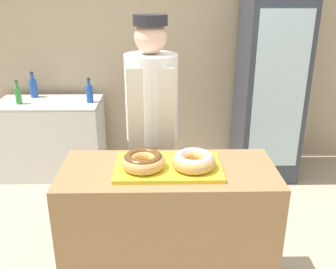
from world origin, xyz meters
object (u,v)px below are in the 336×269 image
at_px(bottle_green, 18,95).
at_px(donut_chocolate_glaze, 143,161).
at_px(donut_light_glaze, 194,160).
at_px(chest_freezer, 52,138).
at_px(brownie_back_left, 150,153).
at_px(baker_person, 152,128).
at_px(bottle_blue, 90,93).
at_px(serving_tray, 168,167).
at_px(bottle_blue_b, 33,87).
at_px(beverage_fridge, 269,88).
at_px(brownie_back_right, 186,153).

bearing_deg(bottle_green, donut_chocolate_glaze, -51.98).
distance_m(donut_light_glaze, chest_freezer, 2.30).
distance_m(donut_chocolate_glaze, brownie_back_left, 0.19).
height_order(donut_chocolate_glaze, baker_person, baker_person).
bearing_deg(donut_chocolate_glaze, bottle_blue, 109.65).
distance_m(brownie_back_left, chest_freezer, 2.01).
xyz_separation_m(serving_tray, chest_freezer, (-1.21, 1.74, -0.50)).
bearing_deg(serving_tray, chest_freezer, 124.86).
xyz_separation_m(bottle_blue, bottle_green, (-0.71, -0.04, -0.00)).
relative_size(baker_person, bottle_blue_b, 6.36).
bearing_deg(baker_person, donut_chocolate_glaze, -93.06).
bearing_deg(donut_light_glaze, bottle_green, 133.66).
bearing_deg(bottle_green, serving_tray, -48.42).
relative_size(bottle_green, bottle_blue_b, 0.87).
bearing_deg(serving_tray, beverage_fridge, 58.20).
height_order(serving_tray, chest_freezer, serving_tray).
relative_size(donut_chocolate_glaze, bottle_blue_b, 0.95).
bearing_deg(chest_freezer, brownie_back_left, -55.47).
bearing_deg(serving_tray, donut_chocolate_glaze, -165.96).
distance_m(brownie_back_left, bottle_blue, 1.70).
relative_size(serving_tray, brownie_back_left, 8.89).
bearing_deg(bottle_blue, chest_freezer, 175.99).
bearing_deg(brownie_back_right, baker_person, 114.30).
bearing_deg(bottle_blue_b, baker_person, -44.77).
relative_size(donut_light_glaze, brownie_back_right, 3.65).
distance_m(donut_light_glaze, bottle_green, 2.36).
bearing_deg(serving_tray, baker_person, 99.84).
distance_m(brownie_back_left, brownie_back_right, 0.23).
bearing_deg(bottle_blue_b, serving_tray, -53.84).
xyz_separation_m(donut_chocolate_glaze, bottle_blue_b, (-1.26, 1.96, -0.05)).
height_order(serving_tray, bottle_green, bottle_green).
distance_m(donut_chocolate_glaze, brownie_back_right, 0.32).
distance_m(serving_tray, bottle_blue, 1.87).
xyz_separation_m(donut_light_glaze, chest_freezer, (-1.36, 1.78, -0.56)).
height_order(brownie_back_left, chest_freezer, brownie_back_left).
relative_size(brownie_back_left, brownie_back_right, 1.00).
height_order(donut_light_glaze, brownie_back_right, donut_light_glaze).
relative_size(bottle_blue, bottle_green, 1.06).
bearing_deg(donut_light_glaze, brownie_back_left, 145.36).
height_order(baker_person, bottle_blue_b, baker_person).
bearing_deg(beverage_fridge, donut_light_glaze, -117.67).
distance_m(chest_freezer, bottle_green, 0.57).
height_order(beverage_fridge, chest_freezer, beverage_fridge).
distance_m(beverage_fridge, chest_freezer, 2.35).
distance_m(serving_tray, brownie_back_right, 0.18).
bearing_deg(bottle_blue, donut_light_glaze, -62.29).
xyz_separation_m(serving_tray, beverage_fridge, (1.07, 1.73, 0.04)).
bearing_deg(beverage_fridge, bottle_blue, -179.25).
bearing_deg(brownie_back_left, bottle_blue_b, 125.98).
bearing_deg(bottle_green, baker_person, -36.94).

